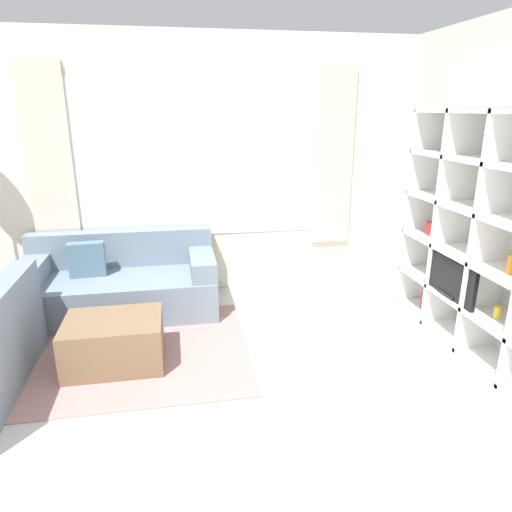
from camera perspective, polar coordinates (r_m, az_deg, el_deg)
name	(u,v)px	position (r m, az deg, el deg)	size (l,w,h in m)	color
wall_back	(199,169)	(4.94, -7.17, 10.79)	(5.91, 0.11, 2.70)	beige
wall_right	(511,189)	(4.22, 29.27, 7.32)	(0.07, 4.49, 2.70)	beige
area_rug	(75,357)	(4.14, -21.71, -11.68)	(2.86, 1.61, 0.01)	gray
shelving_unit	(494,241)	(4.06, 27.62, 1.68)	(0.38, 2.17, 1.96)	silver
couch_main	(121,284)	(4.77, -16.51, -3.42)	(1.85, 0.86, 0.77)	slate
ottoman	(115,342)	(3.85, -17.27, -10.26)	(0.75, 0.57, 0.39)	brown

